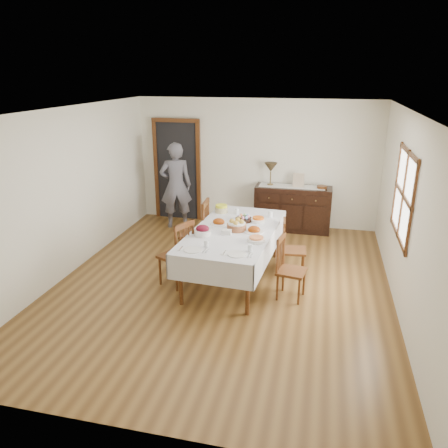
% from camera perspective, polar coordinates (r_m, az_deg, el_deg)
% --- Properties ---
extents(ground, '(6.00, 6.00, 0.00)m').
position_cam_1_polar(ground, '(6.78, -0.19, -7.87)').
color(ground, brown).
extents(room_shell, '(5.02, 6.02, 2.65)m').
position_cam_1_polar(room_shell, '(6.64, -0.60, 6.63)').
color(room_shell, silver).
rests_on(room_shell, ground).
extents(dining_table, '(1.36, 2.45, 0.82)m').
position_cam_1_polar(dining_table, '(6.69, 1.30, -1.51)').
color(dining_table, silver).
rests_on(dining_table, ground).
extents(chair_left_near, '(0.57, 0.57, 1.03)m').
position_cam_1_polar(chair_left_near, '(6.59, -6.00, -3.79)').
color(chair_left_near, '#512B12').
rests_on(chair_left_near, ground).
extents(chair_left_far, '(0.47, 0.47, 1.08)m').
position_cam_1_polar(chair_left_far, '(7.39, -3.50, -0.90)').
color(chair_left_far, '#512B12').
rests_on(chair_left_far, ground).
extents(chair_right_near, '(0.44, 0.44, 0.92)m').
position_cam_1_polar(chair_right_near, '(6.29, 8.41, -5.62)').
color(chair_right_near, '#512B12').
rests_on(chair_right_near, ground).
extents(chair_right_far, '(0.41, 0.41, 0.91)m').
position_cam_1_polar(chair_right_far, '(7.01, 8.74, -3.01)').
color(chair_right_far, '#512B12').
rests_on(chair_right_far, ground).
extents(sideboard, '(1.52, 0.55, 0.91)m').
position_cam_1_polar(sideboard, '(9.00, 8.94, 2.03)').
color(sideboard, black).
rests_on(sideboard, ground).
extents(person, '(0.69, 0.57, 1.89)m').
position_cam_1_polar(person, '(9.01, -6.32, 5.38)').
color(person, '#575661').
rests_on(person, ground).
extents(bread_basket, '(0.30, 0.30, 0.18)m').
position_cam_1_polar(bread_basket, '(6.62, 1.66, -0.22)').
color(bread_basket, brown).
rests_on(bread_basket, dining_table).
extents(egg_basket, '(0.27, 0.27, 0.11)m').
position_cam_1_polar(egg_basket, '(7.03, 2.59, 0.67)').
color(egg_basket, black).
rests_on(egg_basket, dining_table).
extents(ham_platter_a, '(0.27, 0.27, 0.11)m').
position_cam_1_polar(ham_platter_a, '(6.89, -0.69, 0.23)').
color(ham_platter_a, white).
rests_on(ham_platter_a, dining_table).
extents(ham_platter_b, '(0.30, 0.30, 0.11)m').
position_cam_1_polar(ham_platter_b, '(6.56, 3.94, -0.82)').
color(ham_platter_b, white).
rests_on(ham_platter_b, dining_table).
extents(beet_bowl, '(0.25, 0.25, 0.16)m').
position_cam_1_polar(beet_bowl, '(6.42, -2.81, -0.91)').
color(beet_bowl, white).
rests_on(beet_bowl, dining_table).
extents(carrot_bowl, '(0.23, 0.23, 0.08)m').
position_cam_1_polar(carrot_bowl, '(7.01, 4.49, 0.55)').
color(carrot_bowl, white).
rests_on(carrot_bowl, dining_table).
extents(pineapple_bowl, '(0.22, 0.22, 0.13)m').
position_cam_1_polar(pineapple_bowl, '(7.46, -0.34, 2.01)').
color(pineapple_bowl, tan).
rests_on(pineapple_bowl, dining_table).
extents(casserole_dish, '(0.26, 0.26, 0.07)m').
position_cam_1_polar(casserole_dish, '(6.20, 4.25, -2.03)').
color(casserole_dish, white).
rests_on(casserole_dish, dining_table).
extents(butter_dish, '(0.15, 0.10, 0.07)m').
position_cam_1_polar(butter_dish, '(6.46, 0.32, -1.06)').
color(butter_dish, white).
rests_on(butter_dish, dining_table).
extents(setting_left, '(0.43, 0.31, 0.10)m').
position_cam_1_polar(setting_left, '(5.95, -3.54, -3.10)').
color(setting_left, white).
rests_on(setting_left, dining_table).
extents(setting_right, '(0.43, 0.31, 0.10)m').
position_cam_1_polar(setting_right, '(5.80, 2.23, -3.67)').
color(setting_right, white).
rests_on(setting_right, dining_table).
extents(glass_far_a, '(0.07, 0.07, 0.10)m').
position_cam_1_polar(glass_far_a, '(7.37, 1.71, 1.68)').
color(glass_far_a, white).
rests_on(glass_far_a, dining_table).
extents(glass_far_b, '(0.07, 0.07, 0.11)m').
position_cam_1_polar(glass_far_b, '(7.25, 6.10, 1.29)').
color(glass_far_b, white).
rests_on(glass_far_b, dining_table).
extents(runner, '(1.30, 0.35, 0.01)m').
position_cam_1_polar(runner, '(8.90, 8.88, 4.90)').
color(runner, silver).
rests_on(runner, sideboard).
extents(table_lamp, '(0.26, 0.26, 0.46)m').
position_cam_1_polar(table_lamp, '(8.86, 6.13, 7.29)').
color(table_lamp, brown).
rests_on(table_lamp, sideboard).
extents(picture_frame, '(0.22, 0.08, 0.28)m').
position_cam_1_polar(picture_frame, '(8.83, 9.70, 5.65)').
color(picture_frame, tan).
rests_on(picture_frame, sideboard).
extents(deco_bowl, '(0.20, 0.20, 0.06)m').
position_cam_1_polar(deco_bowl, '(8.83, 12.67, 4.71)').
color(deco_bowl, '#512B12').
rests_on(deco_bowl, sideboard).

